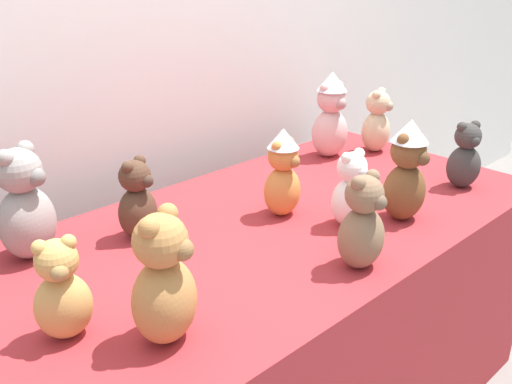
% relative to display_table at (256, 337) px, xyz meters
% --- Properties ---
extents(wall_back, '(7.00, 0.08, 2.60)m').
position_rel_display_table_xyz_m(wall_back, '(0.00, 0.70, 0.91)').
color(wall_back, white).
rests_on(wall_back, ground_plane).
extents(display_table, '(1.97, 0.90, 0.77)m').
position_rel_display_table_xyz_m(display_table, '(0.00, 0.00, 0.00)').
color(display_table, maroon).
rests_on(display_table, ground_plane).
extents(teddy_bear_snow, '(0.12, 0.11, 0.23)m').
position_rel_display_table_xyz_m(teddy_bear_snow, '(0.22, -0.17, 0.49)').
color(teddy_bear_snow, white).
rests_on(teddy_bear_snow, display_table).
extents(teddy_bear_chestnut, '(0.14, 0.13, 0.31)m').
position_rel_display_table_xyz_m(teddy_bear_chestnut, '(0.38, -0.25, 0.54)').
color(teddy_bear_chestnut, brown).
rests_on(teddy_bear_chestnut, display_table).
extents(teddy_bear_sand, '(0.16, 0.14, 0.26)m').
position_rel_display_table_xyz_m(teddy_bear_sand, '(0.84, 0.18, 0.50)').
color(teddy_bear_sand, '#CCB78E').
rests_on(teddy_bear_sand, display_table).
extents(teddy_bear_caramel, '(0.19, 0.18, 0.30)m').
position_rel_display_table_xyz_m(teddy_bear_caramel, '(-0.48, -0.24, 0.52)').
color(teddy_bear_caramel, '#B27A42').
rests_on(teddy_bear_caramel, display_table).
extents(teddy_bear_honey, '(0.15, 0.13, 0.23)m').
position_rel_display_table_xyz_m(teddy_bear_honey, '(-0.63, -0.08, 0.49)').
color(teddy_bear_honey, tan).
rests_on(teddy_bear_honey, display_table).
extents(teddy_bear_charcoal, '(0.15, 0.14, 0.23)m').
position_rel_display_table_xyz_m(teddy_bear_charcoal, '(0.74, -0.25, 0.49)').
color(teddy_bear_charcoal, '#383533').
rests_on(teddy_bear_charcoal, display_table).
extents(teddy_bear_cocoa, '(0.15, 0.14, 0.24)m').
position_rel_display_table_xyz_m(teddy_bear_cocoa, '(-0.27, 0.20, 0.50)').
color(teddy_bear_cocoa, '#4C3323').
rests_on(teddy_bear_cocoa, display_table).
extents(teddy_bear_ginger, '(0.14, 0.12, 0.28)m').
position_rel_display_table_xyz_m(teddy_bear_ginger, '(0.13, 0.02, 0.52)').
color(teddy_bear_ginger, '#D17F3D').
rests_on(teddy_bear_ginger, display_table).
extents(teddy_bear_blush, '(0.16, 0.14, 0.34)m').
position_rel_display_table_xyz_m(teddy_bear_blush, '(0.66, 0.27, 0.55)').
color(teddy_bear_blush, beige).
rests_on(teddy_bear_blush, display_table).
extents(teddy_bear_ash, '(0.20, 0.19, 0.31)m').
position_rel_display_table_xyz_m(teddy_bear_ash, '(-0.54, 0.30, 0.53)').
color(teddy_bear_ash, gray).
rests_on(teddy_bear_ash, display_table).
extents(teddy_bear_mocha, '(0.14, 0.12, 0.26)m').
position_rel_display_table_xyz_m(teddy_bear_mocha, '(0.05, -0.33, 0.51)').
color(teddy_bear_mocha, '#7F6047').
rests_on(teddy_bear_mocha, display_table).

